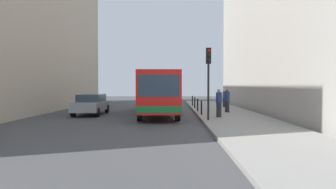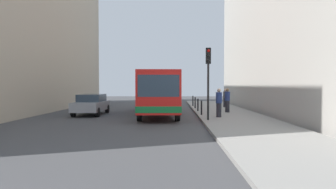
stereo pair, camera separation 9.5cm
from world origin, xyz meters
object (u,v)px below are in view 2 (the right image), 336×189
(traffic_light, at_px, (208,70))
(bollard_near, at_px, (202,108))
(pedestrian_near_signal, at_px, (219,103))
(bus, at_px, (159,91))
(car_beside_bus, at_px, (91,104))
(car_behind_bus, at_px, (162,98))
(pedestrian_far_sidewalk, at_px, (225,98))
(bollard_far, at_px, (195,103))
(bollard_farthest, at_px, (193,101))
(pedestrian_mid_sidewalk, at_px, (227,100))
(bollard_mid, at_px, (198,105))

(traffic_light, distance_m, bollard_near, 3.87)
(pedestrian_near_signal, bearing_deg, bus, 132.98)
(traffic_light, xyz_separation_m, bollard_near, (-0.10, 3.05, -2.38))
(car_beside_bus, xyz_separation_m, car_behind_bus, (4.68, 9.77, 0.00))
(traffic_light, distance_m, pedestrian_far_sidewalk, 10.87)
(car_beside_bus, bearing_deg, traffic_light, 150.13)
(bus, xyz_separation_m, bollard_near, (2.96, -1.63, -1.10))
(car_beside_bus, height_order, bollard_far, car_beside_bus)
(bollard_farthest, height_order, pedestrian_mid_sidewalk, pedestrian_mid_sidewalk)
(bollard_near, bearing_deg, car_behind_bus, 105.51)
(car_beside_bus, height_order, traffic_light, traffic_light)
(bollard_far, distance_m, pedestrian_mid_sidewalk, 4.60)
(bollard_mid, relative_size, bollard_far, 1.00)
(bus, relative_size, pedestrian_mid_sidewalk, 6.36)
(bollard_mid, xyz_separation_m, bollard_far, (0.00, 3.04, 0.00))
(bus, xyz_separation_m, traffic_light, (3.06, -4.68, 1.28))
(bollard_farthest, bearing_deg, pedestrian_near_signal, -84.94)
(bus, distance_m, car_behind_bus, 9.67)
(car_beside_bus, relative_size, pedestrian_mid_sidewalk, 2.51)
(traffic_light, bearing_deg, pedestrian_near_signal, 61.57)
(car_beside_bus, xyz_separation_m, pedestrian_mid_sidewalk, (9.88, 0.51, 0.24))
(bus, xyz_separation_m, pedestrian_near_signal, (3.90, -3.13, -0.68))
(bollard_farthest, bearing_deg, bollard_far, -90.00)
(bus, relative_size, pedestrian_far_sidewalk, 6.79)
(bus, distance_m, bollard_far, 5.46)
(bollard_far, bearing_deg, car_behind_bus, 121.15)
(car_behind_bus, bearing_deg, bollard_near, 104.78)
(bollard_far, bearing_deg, pedestrian_mid_sidewalk, -63.16)
(pedestrian_near_signal, height_order, pedestrian_far_sidewalk, pedestrian_near_signal)
(car_behind_bus, bearing_deg, car_beside_bus, 63.67)
(car_behind_bus, bearing_deg, bollard_far, 120.42)
(bollard_near, relative_size, pedestrian_near_signal, 0.53)
(bollard_farthest, xyz_separation_m, pedestrian_far_sidewalk, (2.80, -1.85, 0.34))
(bollard_near, bearing_deg, bollard_farthest, 90.00)
(bollard_mid, height_order, bollard_far, same)
(bollard_near, height_order, bollard_mid, same)
(traffic_light, distance_m, pedestrian_mid_sidewalk, 5.76)
(pedestrian_far_sidewalk, bearing_deg, bollard_mid, -40.45)
(car_beside_bus, bearing_deg, pedestrian_mid_sidewalk, -177.08)
(car_behind_bus, height_order, pedestrian_mid_sidewalk, pedestrian_mid_sidewalk)
(car_beside_bus, xyz_separation_m, pedestrian_near_signal, (8.75, -2.98, 0.26))
(pedestrian_far_sidewalk, bearing_deg, pedestrian_mid_sidewalk, -14.85)
(car_behind_bus, xyz_separation_m, pedestrian_mid_sidewalk, (5.19, -9.26, 0.24))
(car_behind_bus, relative_size, pedestrian_near_signal, 2.48)
(car_beside_bus, height_order, bollard_near, car_beside_bus)
(bus, bearing_deg, bollard_near, 148.30)
(bollard_farthest, bearing_deg, pedestrian_far_sidewalk, -33.44)
(traffic_light, relative_size, bollard_near, 4.32)
(car_beside_bus, bearing_deg, pedestrian_near_signal, 161.15)
(bus, distance_m, pedestrian_mid_sidewalk, 5.09)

